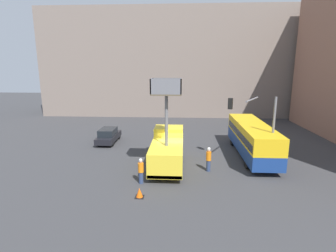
# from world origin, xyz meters

# --- Properties ---
(ground_plane) EXTENTS (120.00, 120.00, 0.00)m
(ground_plane) POSITION_xyz_m (0.00, 0.00, 0.00)
(ground_plane) COLOR #38383A
(building_backdrop_far) EXTENTS (44.00, 10.00, 16.88)m
(building_backdrop_far) POSITION_xyz_m (0.00, 25.37, 8.44)
(building_backdrop_far) COLOR gray
(building_backdrop_far) RESTS_ON ground_plane
(utility_truck) EXTENTS (2.43, 6.54, 7.05)m
(utility_truck) POSITION_xyz_m (-0.36, -0.72, 1.53)
(utility_truck) COLOR yellow
(utility_truck) RESTS_ON ground_plane
(city_bus) EXTENTS (2.43, 10.27, 2.94)m
(city_bus) POSITION_xyz_m (7.01, 2.40, 1.75)
(city_bus) COLOR navy
(city_bus) RESTS_ON ground_plane
(traffic_light_pole) EXTENTS (3.34, 3.09, 5.68)m
(traffic_light_pole) POSITION_xyz_m (6.57, -0.18, 3.87)
(traffic_light_pole) COLOR slate
(traffic_light_pole) RESTS_ON ground_plane
(road_worker_near_truck) EXTENTS (0.38, 0.38, 1.80)m
(road_worker_near_truck) POSITION_xyz_m (-1.99, -3.94, 0.90)
(road_worker_near_truck) COLOR navy
(road_worker_near_truck) RESTS_ON ground_plane
(road_worker_directing) EXTENTS (0.38, 0.38, 1.91)m
(road_worker_directing) POSITION_xyz_m (2.84, -1.49, 0.96)
(road_worker_directing) COLOR navy
(road_worker_directing) RESTS_ON ground_plane
(traffic_cone_near_truck) EXTENTS (0.54, 0.54, 0.62)m
(traffic_cone_near_truck) POSITION_xyz_m (-1.77, -5.93, 0.29)
(traffic_cone_near_truck) COLOR black
(traffic_cone_near_truck) RESTS_ON ground_plane
(parked_car_curbside) EXTENTS (1.73, 4.36, 1.55)m
(parked_car_curbside) POSITION_xyz_m (-7.01, 5.81, 0.77)
(parked_car_curbside) COLOR black
(parked_car_curbside) RESTS_ON ground_plane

